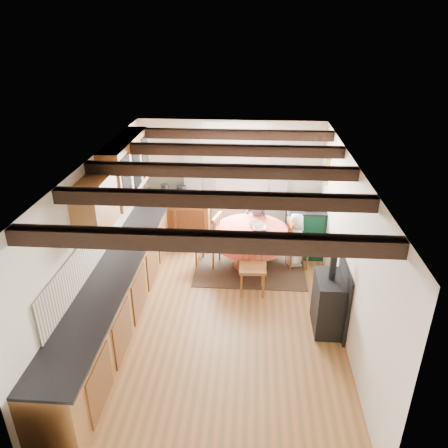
# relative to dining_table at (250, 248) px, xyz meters

# --- Properties ---
(floor) EXTENTS (3.60, 5.50, 0.00)m
(floor) POSITION_rel_dining_table_xyz_m (-0.43, -1.44, -0.39)
(floor) COLOR #AA6839
(floor) RESTS_ON ground
(ceiling) EXTENTS (3.60, 5.50, 0.00)m
(ceiling) POSITION_rel_dining_table_xyz_m (-0.43, -1.44, 2.01)
(ceiling) COLOR white
(ceiling) RESTS_ON ground
(wall_back) EXTENTS (3.60, 0.00, 2.40)m
(wall_back) POSITION_rel_dining_table_xyz_m (-0.43, 1.31, 0.81)
(wall_back) COLOR silver
(wall_back) RESTS_ON ground
(wall_front) EXTENTS (3.60, 0.00, 2.40)m
(wall_front) POSITION_rel_dining_table_xyz_m (-0.43, -4.19, 0.81)
(wall_front) COLOR silver
(wall_front) RESTS_ON ground
(wall_left) EXTENTS (0.00, 5.50, 2.40)m
(wall_left) POSITION_rel_dining_table_xyz_m (-2.23, -1.44, 0.81)
(wall_left) COLOR silver
(wall_left) RESTS_ON ground
(wall_right) EXTENTS (0.00, 5.50, 2.40)m
(wall_right) POSITION_rel_dining_table_xyz_m (1.37, -1.44, 0.81)
(wall_right) COLOR silver
(wall_right) RESTS_ON ground
(beam_a) EXTENTS (3.60, 0.16, 0.16)m
(beam_a) POSITION_rel_dining_table_xyz_m (-0.43, -3.44, 1.92)
(beam_a) COLOR black
(beam_a) RESTS_ON ceiling
(beam_b) EXTENTS (3.60, 0.16, 0.16)m
(beam_b) POSITION_rel_dining_table_xyz_m (-0.43, -2.44, 1.92)
(beam_b) COLOR black
(beam_b) RESTS_ON ceiling
(beam_c) EXTENTS (3.60, 0.16, 0.16)m
(beam_c) POSITION_rel_dining_table_xyz_m (-0.43, -1.44, 1.92)
(beam_c) COLOR black
(beam_c) RESTS_ON ceiling
(beam_d) EXTENTS (3.60, 0.16, 0.16)m
(beam_d) POSITION_rel_dining_table_xyz_m (-0.43, -0.44, 1.92)
(beam_d) COLOR black
(beam_d) RESTS_ON ceiling
(beam_e) EXTENTS (3.60, 0.16, 0.16)m
(beam_e) POSITION_rel_dining_table_xyz_m (-0.43, 0.56, 1.92)
(beam_e) COLOR black
(beam_e) RESTS_ON ceiling
(splash_left) EXTENTS (0.02, 4.50, 0.55)m
(splash_left) POSITION_rel_dining_table_xyz_m (-2.21, -1.14, 0.81)
(splash_left) COLOR beige
(splash_left) RESTS_ON wall_left
(splash_back) EXTENTS (1.40, 0.02, 0.55)m
(splash_back) POSITION_rel_dining_table_xyz_m (-1.43, 1.29, 0.81)
(splash_back) COLOR beige
(splash_back) RESTS_ON wall_back
(base_cabinet_left) EXTENTS (0.60, 5.30, 0.88)m
(base_cabinet_left) POSITION_rel_dining_table_xyz_m (-1.93, -1.44, 0.05)
(base_cabinet_left) COLOR #955526
(base_cabinet_left) RESTS_ON floor
(base_cabinet_back) EXTENTS (1.30, 0.60, 0.88)m
(base_cabinet_back) POSITION_rel_dining_table_xyz_m (-1.48, 1.01, 0.05)
(base_cabinet_back) COLOR #955526
(base_cabinet_back) RESTS_ON floor
(worktop_left) EXTENTS (0.64, 5.30, 0.04)m
(worktop_left) POSITION_rel_dining_table_xyz_m (-1.91, -1.44, 0.51)
(worktop_left) COLOR black
(worktop_left) RESTS_ON base_cabinet_left
(worktop_back) EXTENTS (1.30, 0.64, 0.04)m
(worktop_back) POSITION_rel_dining_table_xyz_m (-1.48, 0.99, 0.51)
(worktop_back) COLOR black
(worktop_back) RESTS_ON base_cabinet_back
(wall_cabinet_glass) EXTENTS (0.34, 1.80, 0.90)m
(wall_cabinet_glass) POSITION_rel_dining_table_xyz_m (-2.06, -0.24, 1.56)
(wall_cabinet_glass) COLOR #955526
(wall_cabinet_glass) RESTS_ON wall_left
(wall_cabinet_solid) EXTENTS (0.34, 0.90, 0.70)m
(wall_cabinet_solid) POSITION_rel_dining_table_xyz_m (-2.06, -1.74, 1.51)
(wall_cabinet_solid) COLOR #955526
(wall_cabinet_solid) RESTS_ON wall_left
(window_frame) EXTENTS (1.34, 0.03, 1.54)m
(window_frame) POSITION_rel_dining_table_xyz_m (-0.33, 1.30, 1.21)
(window_frame) COLOR white
(window_frame) RESTS_ON wall_back
(window_pane) EXTENTS (1.20, 0.01, 1.40)m
(window_pane) POSITION_rel_dining_table_xyz_m (-0.33, 1.30, 1.21)
(window_pane) COLOR white
(window_pane) RESTS_ON wall_back
(curtain_left) EXTENTS (0.35, 0.10, 2.10)m
(curtain_left) POSITION_rel_dining_table_xyz_m (-1.18, 1.21, 0.71)
(curtain_left) COLOR #A0A49A
(curtain_left) RESTS_ON wall_back
(curtain_right) EXTENTS (0.35, 0.10, 2.10)m
(curtain_right) POSITION_rel_dining_table_xyz_m (0.52, 1.21, 0.71)
(curtain_right) COLOR #A0A49A
(curtain_right) RESTS_ON wall_back
(curtain_rod) EXTENTS (2.00, 0.03, 0.03)m
(curtain_rod) POSITION_rel_dining_table_xyz_m (-0.33, 1.21, 1.81)
(curtain_rod) COLOR black
(curtain_rod) RESTS_ON wall_back
(wall_picture) EXTENTS (0.04, 0.50, 0.60)m
(wall_picture) POSITION_rel_dining_table_xyz_m (1.34, 0.86, 1.31)
(wall_picture) COLOR gold
(wall_picture) RESTS_ON wall_right
(wall_plate) EXTENTS (0.30, 0.02, 0.30)m
(wall_plate) POSITION_rel_dining_table_xyz_m (0.62, 1.28, 1.31)
(wall_plate) COLOR silver
(wall_plate) RESTS_ON wall_back
(rug) EXTENTS (1.98, 1.54, 0.01)m
(rug) POSITION_rel_dining_table_xyz_m (0.00, 0.00, -0.38)
(rug) COLOR #3F281E
(rug) RESTS_ON floor
(dining_table) EXTENTS (1.29, 1.29, 0.78)m
(dining_table) POSITION_rel_dining_table_xyz_m (0.00, 0.00, 0.00)
(dining_table) COLOR #BD4039
(dining_table) RESTS_ON floor
(chair_near) EXTENTS (0.45, 0.47, 1.02)m
(chair_near) POSITION_rel_dining_table_xyz_m (0.05, -0.83, 0.12)
(chair_near) COLOR #925A21
(chair_near) RESTS_ON floor
(chair_left) EXTENTS (0.55, 0.53, 1.01)m
(chair_left) POSITION_rel_dining_table_xyz_m (-0.78, 0.04, 0.12)
(chair_left) COLOR #925A21
(chair_left) RESTS_ON floor
(chair_right) EXTENTS (0.47, 0.46, 0.92)m
(chair_right) POSITION_rel_dining_table_xyz_m (0.85, 0.08, 0.07)
(chair_right) COLOR #925A21
(chair_right) RESTS_ON floor
(aga_range) EXTENTS (0.69, 1.06, 0.98)m
(aga_range) POSITION_rel_dining_table_xyz_m (1.04, 0.79, 0.10)
(aga_range) COLOR #0A3625
(aga_range) RESTS_ON floor
(cast_iron_stove) EXTENTS (0.40, 0.66, 1.32)m
(cast_iron_stove) POSITION_rel_dining_table_xyz_m (1.15, -1.67, 0.27)
(cast_iron_stove) COLOR black
(cast_iron_stove) RESTS_ON floor
(child_far) EXTENTS (0.51, 0.40, 1.22)m
(child_far) POSITION_rel_dining_table_xyz_m (0.10, 0.58, 0.22)
(child_far) COLOR #3C3C48
(child_far) RESTS_ON floor
(child_right) EXTENTS (0.42, 0.55, 1.02)m
(child_right) POSITION_rel_dining_table_xyz_m (0.80, 0.13, 0.12)
(child_right) COLOR white
(child_right) RESTS_ON floor
(bowl_a) EXTENTS (0.26, 0.26, 0.06)m
(bowl_a) POSITION_rel_dining_table_xyz_m (0.15, -0.04, 0.42)
(bowl_a) COLOR silver
(bowl_a) RESTS_ON dining_table
(bowl_b) EXTENTS (0.27, 0.27, 0.07)m
(bowl_b) POSITION_rel_dining_table_xyz_m (0.07, 0.10, 0.42)
(bowl_b) COLOR silver
(bowl_b) RESTS_ON dining_table
(cup) EXTENTS (0.12, 0.12, 0.09)m
(cup) POSITION_rel_dining_table_xyz_m (-0.02, -0.44, 0.43)
(cup) COLOR silver
(cup) RESTS_ON dining_table
(canister_tall) EXTENTS (0.15, 0.15, 0.26)m
(canister_tall) POSITION_rel_dining_table_xyz_m (-1.73, 1.04, 0.66)
(canister_tall) COLOR #262628
(canister_tall) RESTS_ON worktop_back
(canister_wide) EXTENTS (0.18, 0.18, 0.20)m
(canister_wide) POSITION_rel_dining_table_xyz_m (-1.41, 1.12, 0.63)
(canister_wide) COLOR #262628
(canister_wide) RESTS_ON worktop_back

